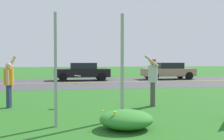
{
  "coord_description": "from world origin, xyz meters",
  "views": [
    {
      "loc": [
        0.63,
        -1.53,
        1.66
      ],
      "look_at": [
        2.06,
        5.91,
        1.39
      ],
      "focal_mm": 44.59,
      "sensor_mm": 36.0,
      "label": 1
    }
  ],
  "objects_px": {
    "sign_post_near_path": "(56,70)",
    "person_catcher_red_cap_gray_shirt": "(153,77)",
    "person_thrower_orange_shirt": "(9,81)",
    "sign_post_by_roadside": "(122,67)",
    "frisbee_white": "(77,76)",
    "car_tan_leftmost": "(168,71)",
    "car_black_center_left": "(82,71)"
  },
  "relations": [
    {
      "from": "person_catcher_red_cap_gray_shirt",
      "to": "frisbee_white",
      "type": "height_order",
      "value": "person_catcher_red_cap_gray_shirt"
    },
    {
      "from": "sign_post_by_roadside",
      "to": "car_tan_leftmost",
      "type": "xyz_separation_m",
      "value": [
        7.7,
        15.35,
        -0.74
      ]
    },
    {
      "from": "person_thrower_orange_shirt",
      "to": "car_black_center_left",
      "type": "distance_m",
      "value": 13.27
    },
    {
      "from": "car_tan_leftmost",
      "to": "frisbee_white",
      "type": "bearing_deg",
      "value": -124.44
    },
    {
      "from": "person_catcher_red_cap_gray_shirt",
      "to": "sign_post_by_roadside",
      "type": "bearing_deg",
      "value": -128.97
    },
    {
      "from": "person_catcher_red_cap_gray_shirt",
      "to": "car_black_center_left",
      "type": "xyz_separation_m",
      "value": [
        -1.42,
        13.38,
        -0.3
      ]
    },
    {
      "from": "sign_post_near_path",
      "to": "frisbee_white",
      "type": "bearing_deg",
      "value": 76.36
    },
    {
      "from": "person_thrower_orange_shirt",
      "to": "car_black_center_left",
      "type": "height_order",
      "value": "person_thrower_orange_shirt"
    },
    {
      "from": "sign_post_near_path",
      "to": "person_thrower_orange_shirt",
      "type": "relative_size",
      "value": 1.56
    },
    {
      "from": "sign_post_by_roadside",
      "to": "frisbee_white",
      "type": "relative_size",
      "value": 12.49
    },
    {
      "from": "person_thrower_orange_shirt",
      "to": "car_tan_leftmost",
      "type": "bearing_deg",
      "value": 48.84
    },
    {
      "from": "person_thrower_orange_shirt",
      "to": "sign_post_by_roadside",
      "type": "bearing_deg",
      "value": -36.78
    },
    {
      "from": "person_thrower_orange_shirt",
      "to": "person_catcher_red_cap_gray_shirt",
      "type": "bearing_deg",
      "value": -7.01
    },
    {
      "from": "frisbee_white",
      "to": "person_thrower_orange_shirt",
      "type": "bearing_deg",
      "value": 179.06
    },
    {
      "from": "car_tan_leftmost",
      "to": "person_catcher_red_cap_gray_shirt",
      "type": "bearing_deg",
      "value": -114.56
    },
    {
      "from": "sign_post_near_path",
      "to": "person_thrower_orange_shirt",
      "type": "xyz_separation_m",
      "value": [
        -1.63,
        3.12,
        -0.48
      ]
    },
    {
      "from": "frisbee_white",
      "to": "car_tan_leftmost",
      "type": "height_order",
      "value": "car_tan_leftmost"
    },
    {
      "from": "sign_post_by_roadside",
      "to": "sign_post_near_path",
      "type": "bearing_deg",
      "value": -163.63
    },
    {
      "from": "car_tan_leftmost",
      "to": "sign_post_by_roadside",
      "type": "bearing_deg",
      "value": -116.66
    },
    {
      "from": "sign_post_by_roadside",
      "to": "frisbee_white",
      "type": "height_order",
      "value": "sign_post_by_roadside"
    },
    {
      "from": "person_catcher_red_cap_gray_shirt",
      "to": "person_thrower_orange_shirt",
      "type": "bearing_deg",
      "value": 172.99
    },
    {
      "from": "sign_post_near_path",
      "to": "person_catcher_red_cap_gray_shirt",
      "type": "relative_size",
      "value": 1.54
    },
    {
      "from": "sign_post_near_path",
      "to": "car_tan_leftmost",
      "type": "xyz_separation_m",
      "value": [
        9.53,
        15.88,
        -0.69
      ]
    },
    {
      "from": "sign_post_by_roadside",
      "to": "car_black_center_left",
      "type": "xyz_separation_m",
      "value": [
        0.17,
        15.35,
        -0.74
      ]
    },
    {
      "from": "frisbee_white",
      "to": "car_tan_leftmost",
      "type": "bearing_deg",
      "value": 55.56
    },
    {
      "from": "sign_post_near_path",
      "to": "person_catcher_red_cap_gray_shirt",
      "type": "distance_m",
      "value": 4.25
    },
    {
      "from": "car_tan_leftmost",
      "to": "car_black_center_left",
      "type": "bearing_deg",
      "value": 180.0
    },
    {
      "from": "person_catcher_red_cap_gray_shirt",
      "to": "car_tan_leftmost",
      "type": "distance_m",
      "value": 14.72
    },
    {
      "from": "frisbee_white",
      "to": "car_black_center_left",
      "type": "distance_m",
      "value": 12.87
    },
    {
      "from": "sign_post_by_roadside",
      "to": "car_black_center_left",
      "type": "bearing_deg",
      "value": 89.37
    },
    {
      "from": "sign_post_near_path",
      "to": "car_black_center_left",
      "type": "bearing_deg",
      "value": 82.85
    },
    {
      "from": "person_thrower_orange_shirt",
      "to": "sign_post_near_path",
      "type": "bearing_deg",
      "value": -62.41
    }
  ]
}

